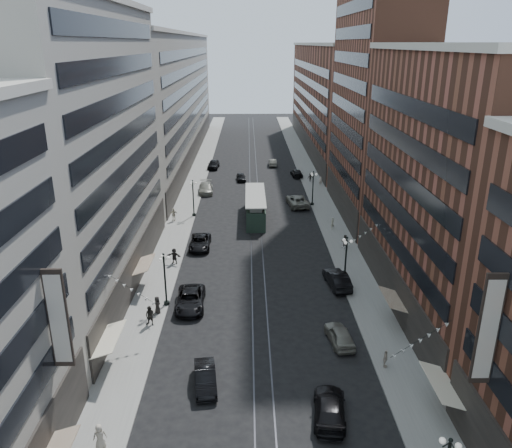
{
  "coord_description": "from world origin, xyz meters",
  "views": [
    {
      "loc": [
        -1.05,
        -15.89,
        24.58
      ],
      "look_at": [
        -0.17,
        37.83,
        5.0
      ],
      "focal_mm": 35.0,
      "sensor_mm": 36.0,
      "label": 1
    }
  ],
  "objects": [
    {
      "name": "pedestrian_extra_0",
      "position": [
        12.11,
        71.74,
        0.94
      ],
      "size": [
        0.6,
        0.41,
        1.59
      ],
      "primitive_type": "imported",
      "rotation": [
        0.0,
        0.0,
        3.1
      ],
      "color": "beige",
      "rests_on": "sidewalk_east"
    },
    {
      "name": "car_9",
      "position": [
        -8.21,
        85.37,
        0.88
      ],
      "size": [
        2.5,
        5.34,
        1.77
      ],
      "primitive_type": "imported",
      "rotation": [
        0.0,
        0.0,
        -0.08
      ],
      "color": "black",
      "rests_on": "ground"
    },
    {
      "name": "pedestrian_1",
      "position": [
        -10.59,
        9.42,
        1.02
      ],
      "size": [
        0.96,
        0.72,
        1.75
      ],
      "primitive_type": "imported",
      "rotation": [
        0.0,
        0.0,
        3.48
      ],
      "color": "#A69B89",
      "rests_on": "sidewalk_west"
    },
    {
      "name": "car_14",
      "position": [
        4.16,
        87.57,
        0.73
      ],
      "size": [
        1.58,
        4.44,
        1.46
      ],
      "primitive_type": "imported",
      "rotation": [
        0.0,
        0.0,
        3.15
      ],
      "color": "#646459",
      "rests_on": "ground"
    },
    {
      "name": "sidewalk_west",
      "position": [
        -11.0,
        70.0,
        0.07
      ],
      "size": [
        4.0,
        180.0,
        0.15
      ],
      "primitive_type": "cube",
      "color": "gray",
      "rests_on": "ground"
    },
    {
      "name": "building_west_far",
      "position": [
        -17.0,
        96.0,
        13.0
      ],
      "size": [
        8.0,
        90.0,
        26.0
      ],
      "primitive_type": "cube",
      "color": "gray",
      "rests_on": "ground"
    },
    {
      "name": "car_5",
      "position": [
        -4.37,
        15.57,
        0.74
      ],
      "size": [
        2.14,
        4.66,
        1.48
      ],
      "primitive_type": "imported",
      "rotation": [
        0.0,
        0.0,
        0.13
      ],
      "color": "black",
      "rests_on": "ground"
    },
    {
      "name": "building_east_mid",
      "position": [
        17.0,
        28.0,
        12.0
      ],
      "size": [
        8.0,
        30.0,
        24.0
      ],
      "primitive_type": "cube",
      "color": "brown",
      "rests_on": "ground"
    },
    {
      "name": "building_east_far",
      "position": [
        17.0,
        105.0,
        12.0
      ],
      "size": [
        8.0,
        72.0,
        24.0
      ],
      "primitive_type": "cube",
      "color": "brown",
      "rests_on": "ground"
    },
    {
      "name": "car_12",
      "position": [
        8.4,
        78.49,
        0.69
      ],
      "size": [
        2.34,
        4.92,
        1.38
      ],
      "primitive_type": "imported",
      "rotation": [
        0.0,
        0.0,
        3.23
      ],
      "color": "black",
      "rests_on": "ground"
    },
    {
      "name": "sidewalk_east",
      "position": [
        11.0,
        70.0,
        0.07
      ],
      "size": [
        4.0,
        180.0,
        0.15
      ],
      "primitive_type": "cube",
      "color": "gray",
      "rests_on": "ground"
    },
    {
      "name": "lamppost_sw_mid",
      "position": [
        -9.2,
        55.0,
        3.1
      ],
      "size": [
        1.03,
        1.14,
        5.52
      ],
      "color": "black",
      "rests_on": "sidewalk_west"
    },
    {
      "name": "rail_west",
      "position": [
        -0.7,
        70.0,
        0.01
      ],
      "size": [
        0.12,
        180.0,
        0.02
      ],
      "primitive_type": "cube",
      "color": "#2D2D33",
      "rests_on": "ground"
    },
    {
      "name": "lamppost_se_mid",
      "position": [
        9.2,
        60.0,
        3.1
      ],
      "size": [
        1.03,
        1.14,
        5.52
      ],
      "color": "black",
      "rests_on": "sidewalk_east"
    },
    {
      "name": "pedestrian_extra_1",
      "position": [
        -9.8,
        26.35,
        1.01
      ],
      "size": [
        0.8,
        0.96,
        1.72
      ],
      "primitive_type": "imported",
      "rotation": [
        0.0,
        0.0,
        2.07
      ],
      "color": "black",
      "rests_on": "sidewalk_west"
    },
    {
      "name": "rail_east",
      "position": [
        0.7,
        70.0,
        0.01
      ],
      "size": [
        0.12,
        180.0,
        0.02
      ],
      "primitive_type": "cube",
      "color": "#2D2D33",
      "rests_on": "ground"
    },
    {
      "name": "pedestrian_7",
      "position": [
        11.07,
        42.08,
        1.03
      ],
      "size": [
        0.95,
        0.67,
        1.76
      ],
      "primitive_type": "imported",
      "rotation": [
        0.0,
        0.0,
        2.88
      ],
      "color": "black",
      "rests_on": "sidewalk_east"
    },
    {
      "name": "streetcar",
      "position": [
        0.0,
        54.3,
        1.67
      ],
      "size": [
        2.89,
        13.05,
        3.61
      ],
      "color": "#213428",
      "rests_on": "ground"
    },
    {
      "name": "ground",
      "position": [
        0.0,
        60.0,
        0.0
      ],
      "size": [
        220.0,
        220.0,
        0.0
      ],
      "primitive_type": "plane",
      "color": "black",
      "rests_on": "ground"
    },
    {
      "name": "pedestrian_4",
      "position": [
        9.8,
        17.53,
        0.9
      ],
      "size": [
        0.67,
        0.97,
        1.51
      ],
      "primitive_type": "imported",
      "rotation": [
        0.0,
        0.0,
        1.23
      ],
      "color": "#C2B3A1",
      "rests_on": "sidewalk_east"
    },
    {
      "name": "pedestrian_8",
      "position": [
        10.67,
        49.17,
        0.95
      ],
      "size": [
        0.69,
        0.67,
        1.6
      ],
      "primitive_type": "imported",
      "rotation": [
        0.0,
        0.0,
        3.84
      ],
      "color": "#B9B399",
      "rests_on": "sidewalk_east"
    },
    {
      "name": "lamppost_sw_far",
      "position": [
        -9.2,
        28.0,
        3.1
      ],
      "size": [
        1.03,
        1.14,
        5.52
      ],
      "color": "black",
      "rests_on": "sidewalk_west"
    },
    {
      "name": "car_6",
      "position": [
        4.5,
        12.1,
        0.78
      ],
      "size": [
        2.85,
        5.6,
        1.56
      ],
      "primitive_type": "imported",
      "rotation": [
        0.0,
        0.0,
        3.01
      ],
      "color": "black",
      "rests_on": "ground"
    },
    {
      "name": "car_13",
      "position": [
        -2.37,
        75.55,
        0.69
      ],
      "size": [
        2.0,
        4.2,
        1.39
      ],
      "primitive_type": "imported",
      "rotation": [
        0.0,
        0.0,
        0.09
      ],
      "color": "black",
      "rests_on": "ground"
    },
    {
      "name": "car_2",
      "position": [
        -6.8,
        27.68,
        0.82
      ],
      "size": [
        2.93,
        6.02,
        1.65
      ],
      "primitive_type": "imported",
      "rotation": [
        0.0,
        0.0,
        0.03
      ],
      "color": "black",
      "rests_on": "ground"
    },
    {
      "name": "car_8",
      "position": [
        -8.4,
        67.58,
        0.85
      ],
      "size": [
        2.74,
        5.97,
        1.69
      ],
      "primitive_type": "imported",
      "rotation": [
        0.0,
        0.0,
        0.06
      ],
      "color": "gray",
      "rests_on": "ground"
    },
    {
      "name": "pedestrian_2",
      "position": [
        -10.07,
        24.14,
        1.1
      ],
      "size": [
        1.02,
        0.71,
        1.91
      ],
      "primitive_type": "imported",
      "rotation": [
        0.0,
        0.0,
        -0.23
      ],
      "color": "black",
      "rests_on": "sidewalk_west"
    },
    {
      "name": "pedestrian_9",
      "position": [
        10.58,
        74.31,
        0.95
      ],
      "size": [
        1.06,
        0.49,
        1.6
      ],
      "primitive_type": "imported",
      "rotation": [
        0.0,
        0.0,
        0.06
      ],
      "color": "black",
      "rests_on": "sidewalk_east"
    },
    {
      "name": "car_11",
      "position": [
        6.8,
        59.92,
        0.88
      ],
      "size": [
        3.6,
        6.62,
        1.76
      ],
      "primitive_type": "imported",
      "rotation": [
        0.0,
        0.0,
        3.25
      ],
      "color": "gray",
      "rests_on": "ground"
    },
    {
      "name": "building_west_mid",
      "position": [
        -17.0,
        33.0,
        14.0
      ],
      "size": [
        8.0,
        36.0,
        28.0
      ],
      "primitive_type": "cube",
      "color": "gray",
      "rests_on": "ground"
    },
    {
      "name": "car_4",
      "position": [
        6.8,
        21.22,
        0.77
      ],
      "size": [
        2.37,
        4.71,
        1.54
      ],
      "primitive_type": "imported",
      "rotation": [
        0.0,
        0.0,
        3.27
      ],
      "color": "slate",
      "rests_on": "ground"
    },
    {
      "name": "building_east_tower",
      "position": [
        17.0,
        56.0,
        21.0
      ],
      "size": [
        8.0,
        26.0,
        42.0
      ],
      "primitive_type": "cube",
      "color": "brown",
      "rests_on": "ground"
    },
    {
      "name": "car_10",
      "position": [
        8.4,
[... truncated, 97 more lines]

